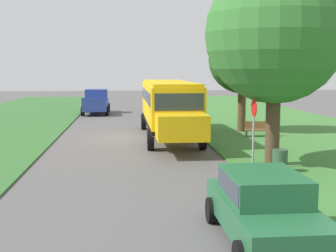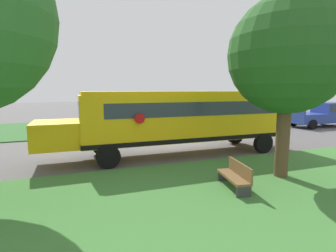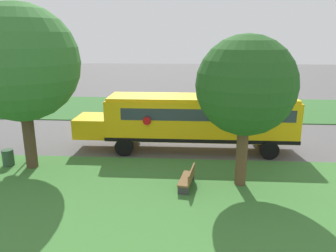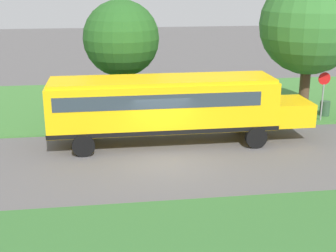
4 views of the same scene
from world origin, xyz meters
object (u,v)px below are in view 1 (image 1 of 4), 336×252
at_px(oak_tree_roadside_mid, 272,35).
at_px(car_green_nearest, 264,204).
at_px(stop_sign, 254,125).
at_px(pickup_truck, 96,101).
at_px(oak_tree_beside_bus, 242,60).
at_px(trash_bin, 280,162).
at_px(school_bus, 169,104).
at_px(park_bench, 259,129).

bearing_deg(oak_tree_roadside_mid, car_green_nearest, 71.71).
height_order(oak_tree_roadside_mid, stop_sign, oak_tree_roadside_mid).
relative_size(pickup_truck, oak_tree_beside_bus, 0.83).
distance_m(oak_tree_beside_bus, stop_sign, 11.21).
height_order(stop_sign, trash_bin, stop_sign).
bearing_deg(stop_sign, oak_tree_roadside_mid, -140.36).
relative_size(pickup_truck, oak_tree_roadside_mid, 0.68).
bearing_deg(car_green_nearest, trash_bin, -111.56).
relative_size(school_bus, trash_bin, 13.80).
bearing_deg(pickup_truck, school_bus, 107.84).
distance_m(car_green_nearest, pickup_truck, 31.91).
height_order(pickup_truck, trash_bin, pickup_truck).
relative_size(school_bus, oak_tree_beside_bus, 1.91).
bearing_deg(oak_tree_roadside_mid, trash_bin, 89.66).
distance_m(car_green_nearest, park_bench, 16.40).
height_order(oak_tree_beside_bus, stop_sign, oak_tree_beside_bus).
relative_size(stop_sign, trash_bin, 3.04).
relative_size(car_green_nearest, oak_tree_beside_bus, 0.68).
relative_size(car_green_nearest, oak_tree_roadside_mid, 0.56).
relative_size(oak_tree_beside_bus, park_bench, 3.93).
bearing_deg(pickup_truck, oak_tree_beside_bus, 125.26).
relative_size(car_green_nearest, trash_bin, 4.89).
height_order(oak_tree_roadside_mid, park_bench, oak_tree_roadside_mid).
distance_m(pickup_truck, oak_tree_roadside_mid, 25.12).
relative_size(school_bus, stop_sign, 4.53).
bearing_deg(car_green_nearest, pickup_truck, -80.07).
xyz_separation_m(car_green_nearest, oak_tree_beside_bus, (-4.01, -17.98, 3.50)).
relative_size(car_green_nearest, stop_sign, 1.61).
relative_size(oak_tree_beside_bus, trash_bin, 7.24).
distance_m(school_bus, pickup_truck, 16.11).
relative_size(pickup_truck, stop_sign, 1.97).
xyz_separation_m(pickup_truck, oak_tree_roadside_mid, (-8.15, 23.41, 4.07)).
xyz_separation_m(school_bus, pickup_truck, (4.93, -15.31, -0.85)).
bearing_deg(trash_bin, school_bus, -71.19).
height_order(oak_tree_beside_bus, oak_tree_roadside_mid, oak_tree_roadside_mid).
xyz_separation_m(school_bus, trash_bin, (-3.21, 9.43, -1.47)).
bearing_deg(trash_bin, pickup_truck, -71.79).
distance_m(school_bus, park_bench, 5.32).
height_order(school_bus, oak_tree_roadside_mid, oak_tree_roadside_mid).
xyz_separation_m(oak_tree_beside_bus, stop_sign, (2.21, 10.67, -2.64)).
height_order(car_green_nearest, stop_sign, stop_sign).
xyz_separation_m(oak_tree_beside_bus, park_bench, (-0.53, 2.23, -3.90)).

